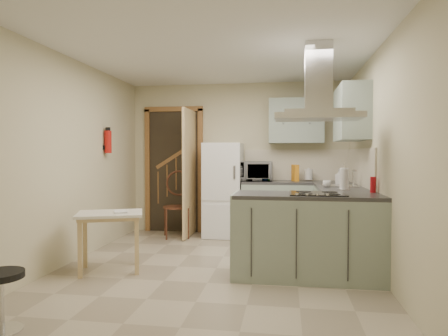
% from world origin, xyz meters
% --- Properties ---
extents(floor, '(4.20, 4.20, 0.00)m').
position_xyz_m(floor, '(0.00, 0.00, 0.00)').
color(floor, tan).
rests_on(floor, ground).
extents(ceiling, '(4.20, 4.20, 0.00)m').
position_xyz_m(ceiling, '(0.00, 0.00, 2.50)').
color(ceiling, silver).
rests_on(ceiling, back_wall).
extents(back_wall, '(3.60, 0.00, 3.60)m').
position_xyz_m(back_wall, '(0.00, 2.10, 1.25)').
color(back_wall, beige).
rests_on(back_wall, floor).
extents(left_wall, '(0.00, 4.20, 4.20)m').
position_xyz_m(left_wall, '(-1.80, 0.00, 1.25)').
color(left_wall, beige).
rests_on(left_wall, floor).
extents(right_wall, '(0.00, 4.20, 4.20)m').
position_xyz_m(right_wall, '(1.80, 0.00, 1.25)').
color(right_wall, beige).
rests_on(right_wall, floor).
extents(doorway, '(1.10, 0.12, 2.10)m').
position_xyz_m(doorway, '(-1.10, 2.07, 1.05)').
color(doorway, brown).
rests_on(doorway, floor).
extents(fridge, '(0.60, 0.60, 1.50)m').
position_xyz_m(fridge, '(-0.20, 1.80, 0.75)').
color(fridge, white).
rests_on(fridge, floor).
extents(counter_back, '(1.08, 0.60, 0.90)m').
position_xyz_m(counter_back, '(0.66, 1.80, 0.45)').
color(counter_back, '#9EB2A0').
rests_on(counter_back, floor).
extents(counter_right, '(0.60, 1.95, 0.90)m').
position_xyz_m(counter_right, '(1.50, 1.12, 0.45)').
color(counter_right, '#9EB2A0').
rests_on(counter_right, floor).
extents(splashback, '(1.68, 0.02, 0.50)m').
position_xyz_m(splashback, '(0.96, 2.09, 1.15)').
color(splashback, beige).
rests_on(splashback, counter_back).
extents(wall_cabinet_back, '(0.85, 0.35, 0.70)m').
position_xyz_m(wall_cabinet_back, '(0.95, 1.93, 1.85)').
color(wall_cabinet_back, '#9EB2A0').
rests_on(wall_cabinet_back, back_wall).
extents(wall_cabinet_right, '(0.35, 0.90, 0.70)m').
position_xyz_m(wall_cabinet_right, '(1.62, 0.85, 1.85)').
color(wall_cabinet_right, '#9EB2A0').
rests_on(wall_cabinet_right, right_wall).
extents(peninsula, '(1.55, 0.65, 0.90)m').
position_xyz_m(peninsula, '(1.02, -0.18, 0.45)').
color(peninsula, '#9EB2A0').
rests_on(peninsula, floor).
extents(hob, '(0.58, 0.50, 0.01)m').
position_xyz_m(hob, '(1.12, -0.18, 0.91)').
color(hob, black).
rests_on(hob, peninsula).
extents(extractor_hood, '(0.90, 0.55, 0.10)m').
position_xyz_m(extractor_hood, '(1.12, -0.18, 1.72)').
color(extractor_hood, silver).
rests_on(extractor_hood, ceiling).
extents(sink, '(0.45, 0.40, 0.01)m').
position_xyz_m(sink, '(1.50, 0.95, 0.91)').
color(sink, silver).
rests_on(sink, counter_right).
extents(fire_extinguisher, '(0.10, 0.10, 0.32)m').
position_xyz_m(fire_extinguisher, '(-1.74, 0.90, 1.50)').
color(fire_extinguisher, '#B2140F').
rests_on(fire_extinguisher, left_wall).
extents(drop_leaf_table, '(0.85, 0.75, 0.67)m').
position_xyz_m(drop_leaf_table, '(-1.17, -0.29, 0.33)').
color(drop_leaf_table, tan).
rests_on(drop_leaf_table, floor).
extents(bentwood_chair, '(0.55, 0.55, 0.96)m').
position_xyz_m(bentwood_chair, '(-0.93, 1.61, 0.48)').
color(bentwood_chair, '#492218').
rests_on(bentwood_chair, floor).
extents(stool, '(0.42, 0.42, 0.45)m').
position_xyz_m(stool, '(-1.31, -1.87, 0.23)').
color(stool, black).
rests_on(stool, floor).
extents(microwave, '(0.60, 0.45, 0.31)m').
position_xyz_m(microwave, '(0.29, 1.79, 1.05)').
color(microwave, black).
rests_on(microwave, counter_back).
extents(kettle, '(0.16, 0.16, 0.20)m').
position_xyz_m(kettle, '(1.15, 1.93, 1.00)').
color(kettle, silver).
rests_on(kettle, counter_back).
extents(cereal_box, '(0.12, 0.19, 0.26)m').
position_xyz_m(cereal_box, '(0.94, 1.86, 1.03)').
color(cereal_box, orange).
rests_on(cereal_box, counter_back).
extents(soap_bottle, '(0.11, 0.11, 0.21)m').
position_xyz_m(soap_bottle, '(1.55, 1.37, 1.00)').
color(soap_bottle, '#A5A5B1').
rests_on(soap_bottle, counter_right).
extents(paper_towel, '(0.14, 0.14, 0.27)m').
position_xyz_m(paper_towel, '(1.48, 0.36, 1.04)').
color(paper_towel, silver).
rests_on(paper_towel, counter_right).
extents(cup, '(0.13, 0.13, 0.09)m').
position_xyz_m(cup, '(1.32, 0.74, 0.94)').
color(cup, silver).
rests_on(cup, counter_right).
extents(red_bottle, '(0.08, 0.08, 0.17)m').
position_xyz_m(red_bottle, '(1.75, 0.07, 0.99)').
color(red_bottle, red).
rests_on(red_bottle, peninsula).
extents(book, '(0.22, 0.24, 0.09)m').
position_xyz_m(book, '(-1.12, -0.29, 0.71)').
color(book, '#8D2F41').
rests_on(book, drop_leaf_table).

